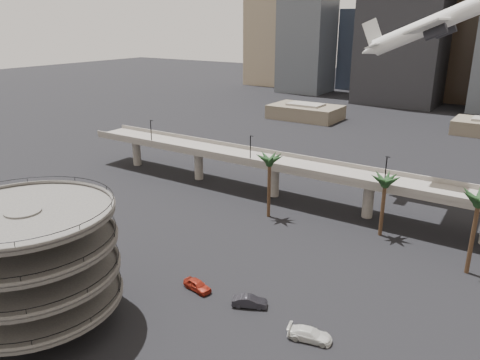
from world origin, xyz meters
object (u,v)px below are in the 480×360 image
Objects in this scene: airborne_jet at (440,22)px; car_b at (250,301)px; car_a at (197,285)px; car_c at (310,334)px; parking_ramp at (30,257)px; overpass at (319,174)px.

airborne_jet is 69.11m from car_b.
car_b is (8.81, 0.75, -0.00)m from car_a.
airborne_jet reaches higher than car_b.
car_b is (-8.50, -57.62, -37.20)m from airborne_jet.
car_b and car_c have the same top height.
car_b is at bearing 65.34° from car_c.
car_c is at bearing -126.60° from car_b.
car_a is (12.35, 17.98, -9.01)m from parking_ramp.
overpass is at bearing 77.57° from parking_ramp.
parking_ramp reaches higher than car_c.
parking_ramp is 4.47× the size of car_b.
car_a is at bearing 68.79° from car_b.
airborne_jet is at bearing -6.85° from car_a.
parking_ramp reaches higher than car_a.
parking_ramp is 0.68× the size of airborne_jet.
overpass is 26.17× the size of car_b.
car_b is at bearing -78.54° from overpass.
car_c is (18.41, -42.18, -6.52)m from overpass.
car_a is at bearing 55.51° from parking_ramp.
overpass reaches higher than car_a.
overpass is 3.96× the size of airborne_jet.
car_a is (-0.65, -41.02, -6.52)m from overpass.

